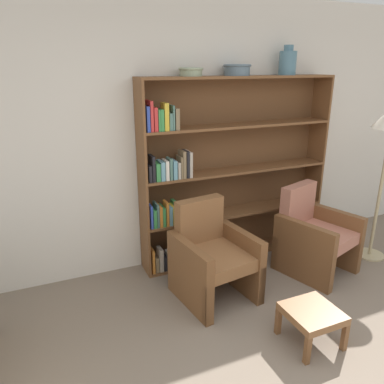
% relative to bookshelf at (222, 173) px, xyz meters
% --- Properties ---
extents(wall_back, '(12.00, 0.06, 2.75)m').
position_rel_bookshelf_xyz_m(wall_back, '(-0.20, 0.16, 0.40)').
color(wall_back, silver).
rests_on(wall_back, ground).
extents(bookshelf, '(2.15, 0.30, 1.98)m').
position_rel_bookshelf_xyz_m(bookshelf, '(0.00, 0.00, 0.00)').
color(bookshelf, brown).
rests_on(bookshelf, ground).
extents(bowl_sage, '(0.24, 0.24, 0.08)m').
position_rel_bookshelf_xyz_m(bowl_sage, '(-0.37, -0.03, 1.05)').
color(bowl_sage, gray).
rests_on(bowl_sage, bookshelf).
extents(bowl_cream, '(0.28, 0.28, 0.11)m').
position_rel_bookshelf_xyz_m(bowl_cream, '(0.12, -0.03, 1.07)').
color(bowl_cream, slate).
rests_on(bowl_cream, bookshelf).
extents(vase_tall, '(0.18, 0.18, 0.30)m').
position_rel_bookshelf_xyz_m(vase_tall, '(0.73, -0.03, 1.14)').
color(vase_tall, slate).
rests_on(vase_tall, bookshelf).
extents(armchair_leather, '(0.73, 0.76, 0.90)m').
position_rel_bookshelf_xyz_m(armchair_leather, '(-0.43, -0.66, -0.58)').
color(armchair_leather, brown).
rests_on(armchair_leather, ground).
extents(armchair_cushioned, '(0.82, 0.84, 0.90)m').
position_rel_bookshelf_xyz_m(armchair_cushioned, '(0.76, -0.67, -0.58)').
color(armchair_cushioned, brown).
rests_on(armchair_cushioned, ground).
extents(footstool, '(0.40, 0.40, 0.29)m').
position_rel_bookshelf_xyz_m(footstool, '(-0.01, -1.57, -0.73)').
color(footstool, brown).
rests_on(footstool, ground).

